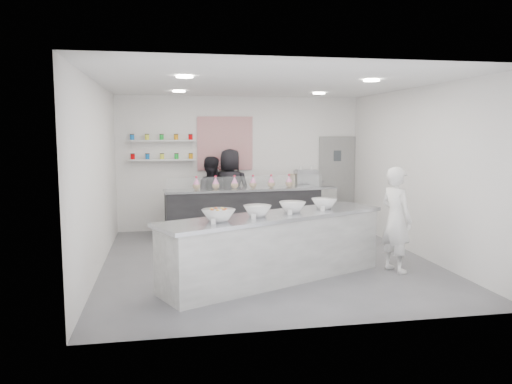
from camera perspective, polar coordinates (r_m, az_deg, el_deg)
floor at (r=8.69m, az=1.25°, el=-7.84°), size 6.00×6.00×0.00m
ceiling at (r=8.44m, az=1.30°, el=12.26°), size 6.00×6.00×0.00m
back_wall at (r=11.38m, az=-1.80°, el=3.31°), size 5.50×0.00×5.50m
left_wall at (r=8.32m, az=-17.61°, el=1.68°), size 0.00×6.00×6.00m
right_wall at (r=9.38m, az=17.96°, el=2.22°), size 0.00×6.00×6.00m
back_door at (r=11.95m, az=9.20°, el=1.24°), size 0.88×0.04×2.10m
pattern_panel at (r=11.29m, az=-3.56°, el=5.56°), size 1.25×0.03×1.20m
jar_shelf_lower at (r=11.14m, az=-10.68°, el=3.64°), size 1.45×0.22×0.04m
jar_shelf_upper at (r=11.13m, az=-10.73°, el=5.80°), size 1.45×0.22×0.04m
preserve_jars at (r=11.11m, az=-10.71°, el=5.07°), size 1.45×0.10×0.56m
downlight_0 at (r=7.27m, az=-8.17°, el=12.90°), size 0.24×0.24×0.02m
downlight_1 at (r=7.90m, az=13.07°, el=12.31°), size 0.24×0.24×0.02m
downlight_2 at (r=9.86m, az=-8.80°, el=11.29°), size 0.24×0.24×0.02m
downlight_3 at (r=10.34m, az=7.21°, el=11.11°), size 0.24×0.24×0.02m
prep_counter at (r=7.47m, az=2.21°, el=-6.35°), size 3.67×2.28×1.00m
back_bar at (r=10.56m, az=-1.39°, el=-2.35°), size 3.35×0.86×1.03m
sneeze_guard at (r=10.19m, az=-1.02°, el=1.03°), size 3.26×0.26×0.28m
espresso_ledge at (r=11.61m, az=5.97°, el=-1.75°), size 1.27×0.40×0.94m
espresso_machine at (r=11.51m, az=5.75°, el=1.52°), size 0.51×0.35×0.39m
cup_stacks at (r=11.45m, az=4.54°, el=1.28°), size 0.24×0.24×0.30m
prep_bowls at (r=7.36m, az=2.23°, el=-1.95°), size 2.35×1.44×0.16m
label_cards at (r=6.86m, az=1.32°, el=-2.99°), size 2.01×0.04×0.07m
cookie_bags at (r=10.47m, az=-1.40°, el=1.17°), size 2.16×0.32×0.28m
woman_prep at (r=8.19m, az=15.72°, el=-3.03°), size 0.56×0.70×1.67m
staff_left at (r=10.82m, az=-5.30°, el=-0.39°), size 0.91×0.75×1.69m
staff_right at (r=10.99m, az=-2.97°, el=0.17°), size 1.05×0.85×1.85m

